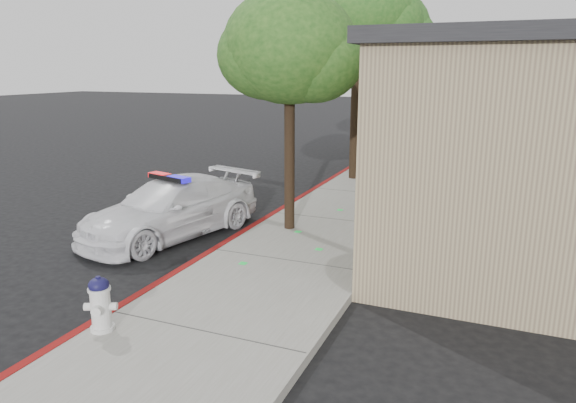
# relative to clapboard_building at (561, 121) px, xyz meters

# --- Properties ---
(ground) EXTENTS (120.00, 120.00, 0.00)m
(ground) POSITION_rel_clapboard_building_xyz_m (-6.69, -9.00, -2.13)
(ground) COLOR black
(ground) RESTS_ON ground
(sidewalk) EXTENTS (3.20, 60.00, 0.15)m
(sidewalk) POSITION_rel_clapboard_building_xyz_m (-5.09, -6.00, -2.05)
(sidewalk) COLOR gray
(sidewalk) RESTS_ON ground
(red_curb) EXTENTS (0.14, 60.00, 0.16)m
(red_curb) POSITION_rel_clapboard_building_xyz_m (-6.63, -6.00, -2.05)
(red_curb) COLOR maroon
(red_curb) RESTS_ON ground
(clapboard_building) EXTENTS (7.30, 20.89, 4.24)m
(clapboard_building) POSITION_rel_clapboard_building_xyz_m (0.00, 0.00, 0.00)
(clapboard_building) COLOR tan
(clapboard_building) RESTS_ON ground
(police_car) EXTENTS (2.89, 4.72, 1.40)m
(police_car) POSITION_rel_clapboard_building_xyz_m (-8.18, -8.20, -1.48)
(police_car) COLOR white
(police_car) RESTS_ON ground
(fire_hydrant) EXTENTS (0.45, 0.39, 0.79)m
(fire_hydrant) POSITION_rel_clapboard_building_xyz_m (-6.34, -12.51, -1.58)
(fire_hydrant) COLOR silver
(fire_hydrant) RESTS_ON sidewalk
(street_tree_near) EXTENTS (3.08, 2.80, 5.14)m
(street_tree_near) POSITION_rel_clapboard_building_xyz_m (-5.78, -7.09, 1.86)
(street_tree_near) COLOR black
(street_tree_near) RESTS_ON sidewalk
(street_tree_mid) EXTENTS (3.83, 3.52, 6.73)m
(street_tree_mid) POSITION_rel_clapboard_building_xyz_m (-5.97, -1.05, 3.10)
(street_tree_mid) COLOR black
(street_tree_mid) RESTS_ON sidewalk
(street_tree_far) EXTENTS (3.66, 3.36, 6.36)m
(street_tree_far) POSITION_rel_clapboard_building_xyz_m (-5.96, 2.51, 2.80)
(street_tree_far) COLOR black
(street_tree_far) RESTS_ON sidewalk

